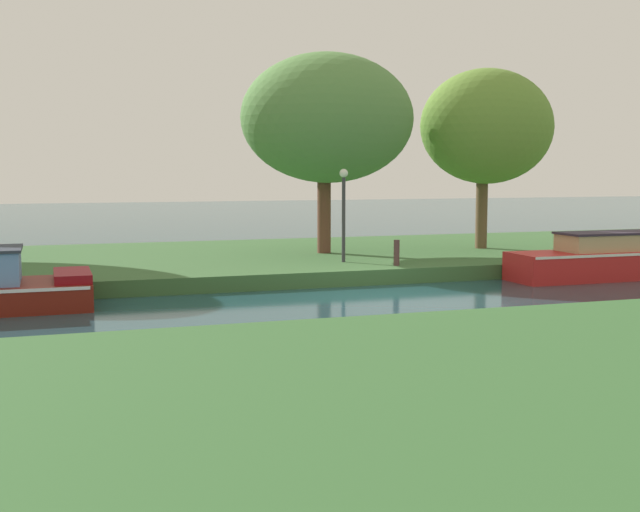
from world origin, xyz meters
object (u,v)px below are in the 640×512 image
at_px(red_barge, 615,258).
at_px(lamp_post, 344,203).
at_px(willow_tree_right, 487,127).
at_px(mooring_post_near, 397,253).
at_px(willow_tree_centre, 328,119).

distance_m(red_barge, lamp_post, 7.56).
height_order(red_barge, willow_tree_right, willow_tree_right).
xyz_separation_m(red_barge, mooring_post_near, (-5.82, 1.52, 0.19)).
xyz_separation_m(willow_tree_centre, mooring_post_near, (0.74, -3.46, -3.74)).
height_order(lamp_post, mooring_post_near, lamp_post).
bearing_deg(mooring_post_near, willow_tree_centre, 102.08).
bearing_deg(red_barge, mooring_post_near, 165.40).
xyz_separation_m(willow_tree_centre, lamp_post, (-0.30, -2.18, -2.44)).
relative_size(willow_tree_right, mooring_post_near, 8.38).
bearing_deg(lamp_post, willow_tree_centre, 82.16).
bearing_deg(willow_tree_right, mooring_post_near, -143.93).
height_order(willow_tree_right, lamp_post, willow_tree_right).
xyz_separation_m(red_barge, willow_tree_centre, (-6.57, 4.98, 3.94)).
xyz_separation_m(willow_tree_right, lamp_post, (-5.69, -2.11, -2.27)).
relative_size(red_barge, willow_tree_centre, 0.99).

